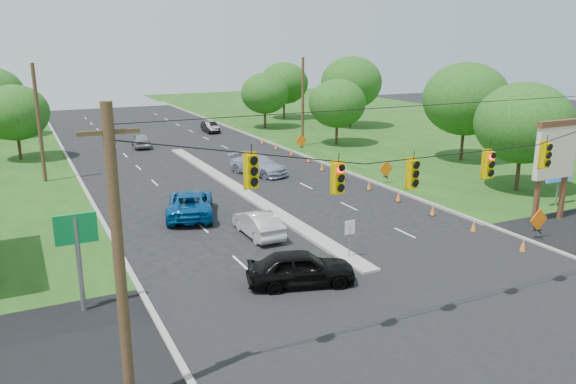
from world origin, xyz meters
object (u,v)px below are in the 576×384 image
pylon_sign (556,155)px  white_sedan (258,224)px  black_sedan (301,268)px  blue_pickup (190,203)px

pylon_sign → white_sedan: (-16.94, 5.11, -3.29)m
pylon_sign → black_sedan: (-17.84, -1.81, -3.19)m
blue_pickup → white_sedan: bearing=131.7°
pylon_sign → black_sedan: 18.21m
pylon_sign → black_sedan: pylon_sign is taller
pylon_sign → blue_pickup: size_ratio=1.04×
black_sedan → blue_pickup: bearing=22.6°
pylon_sign → blue_pickup: (-19.25, 10.36, -3.18)m
black_sedan → white_sedan: black_sedan is taller
black_sedan → blue_pickup: (-1.41, 12.17, 0.00)m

